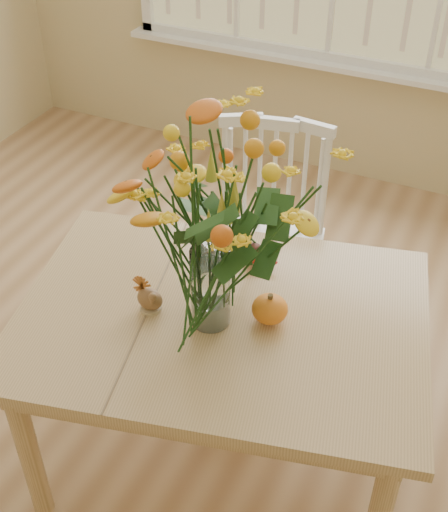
% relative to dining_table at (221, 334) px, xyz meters
% --- Properties ---
extents(floor, '(4.00, 4.50, 0.01)m').
position_rel_dining_table_xyz_m(floor, '(-0.34, -0.10, -0.61)').
color(floor, '#A3794F').
rests_on(floor, ground).
extents(dining_table, '(1.47, 1.19, 0.69)m').
position_rel_dining_table_xyz_m(dining_table, '(0.00, 0.00, 0.00)').
color(dining_table, tan).
rests_on(dining_table, floor).
extents(windsor_chair, '(0.52, 0.51, 0.97)m').
position_rel_dining_table_xyz_m(windsor_chair, '(-0.11, 0.70, -0.06)').
color(windsor_chair, white).
rests_on(windsor_chair, floor).
extents(flower_vase, '(0.57, 0.57, 0.68)m').
position_rel_dining_table_xyz_m(flower_vase, '(-0.02, -0.04, 0.50)').
color(flower_vase, white).
rests_on(flower_vase, dining_table).
extents(pumpkin, '(0.11, 0.11, 0.09)m').
position_rel_dining_table_xyz_m(pumpkin, '(0.15, 0.04, 0.14)').
color(pumpkin, orange).
rests_on(pumpkin, dining_table).
extents(turkey_figurine, '(0.09, 0.07, 0.11)m').
position_rel_dining_table_xyz_m(turkey_figurine, '(-0.21, -0.08, 0.14)').
color(turkey_figurine, '#CCB78C').
rests_on(turkey_figurine, dining_table).
extents(dark_gourd, '(0.12, 0.07, 0.06)m').
position_rel_dining_table_xyz_m(dark_gourd, '(-0.02, 0.30, 0.12)').
color(dark_gourd, '#38160F').
rests_on(dark_gourd, dining_table).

